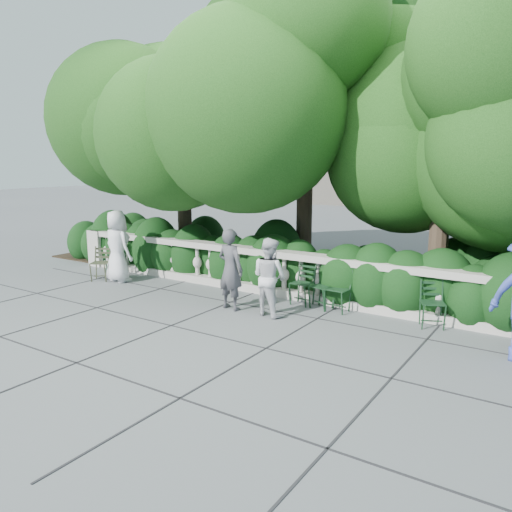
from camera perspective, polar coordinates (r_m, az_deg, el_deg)
The scene contains 14 objects.
ground at distance 9.52m, azimuth -3.33°, elevation -6.87°, with size 90.00×90.00×0.00m, color #53575B.
balustrade at distance 10.84m, azimuth 2.33°, elevation -2.01°, with size 12.00×0.44×1.00m.
shrub_hedge at distance 11.97m, azimuth 5.28°, elevation -3.20°, with size 15.00×2.60×1.70m, color black, non-canonical shape.
tree_canopy at distance 11.53m, azimuth 9.23°, elevation 16.01°, with size 15.04×6.52×6.78m.
chair_a at distance 13.49m, azimuth -15.97°, elevation -1.98°, with size 0.44×0.48×0.84m, color black, non-canonical shape.
chair_b at distance 13.53m, azimuth -16.35°, elevation -1.96°, with size 0.44×0.48×0.84m, color black, non-canonical shape.
chair_c at distance 9.78m, azimuth 8.87°, elevation -6.50°, with size 0.44×0.48×0.84m, color black, non-canonical shape.
chair_d at distance 9.96m, azimuth 6.99°, elevation -6.13°, with size 0.44×0.48×0.84m, color black, non-canonical shape.
chair_e at distance 10.17m, azimuth 4.82°, elevation -5.73°, with size 0.44×0.48×0.84m, color black, non-canonical shape.
chair_f at distance 9.28m, azimuth 19.53°, elevation -7.98°, with size 0.44×0.48×0.84m, color black, non-canonical shape.
chair_weathered at distance 12.69m, azimuth -17.51°, elevation -2.85°, with size 0.44×0.48×0.84m, color black, non-canonical shape.
person_businessman at distance 12.47m, azimuth -15.55°, elevation 1.08°, with size 0.85×0.55×1.73m, color silver.
person_woman_grey at distance 9.76m, azimuth -2.93°, elevation -1.52°, with size 0.59×0.39×1.61m, color #3D3D42.
person_casual_man at distance 9.40m, azimuth 1.55°, elevation -2.40°, with size 0.72×0.56×1.48m, color silver.
Camera 1 is at (5.43, -7.26, 2.89)m, focal length 35.00 mm.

